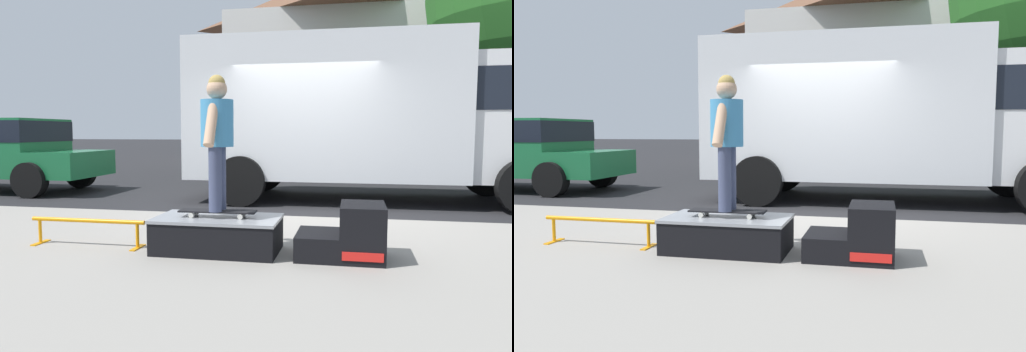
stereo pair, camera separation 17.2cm
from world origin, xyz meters
TOP-DOWN VIEW (x-y plane):
  - ground_plane at (0.00, 0.00)m, footprint 140.00×140.00m
  - sidewalk_slab at (0.00, -3.00)m, footprint 50.00×5.00m
  - skate_box at (-0.48, -2.68)m, footprint 1.25×0.72m
  - kicker_ramp at (0.82, -2.68)m, footprint 0.83×0.64m
  - grind_rail at (-1.91, -2.72)m, footprint 1.29×0.28m
  - skateboard at (-0.48, -2.69)m, footprint 0.79×0.23m
  - skater_kid at (-0.48, -2.69)m, footprint 0.33×0.69m
  - box_truck at (1.25, 2.20)m, footprint 6.91×2.63m
  - house_behind at (0.32, 14.69)m, footprint 9.54×8.23m

SIDE VIEW (x-z plane):
  - ground_plane at x=0.00m, z-range 0.00..0.00m
  - sidewalk_slab at x=0.00m, z-range 0.00..0.12m
  - skate_box at x=-0.48m, z-range 0.13..0.49m
  - grind_rail at x=-1.91m, z-range 0.19..0.48m
  - kicker_ramp at x=0.82m, z-range 0.08..0.60m
  - skateboard at x=-0.48m, z-range 0.49..0.56m
  - skater_kid at x=-0.48m, z-range 0.66..2.01m
  - box_truck at x=1.25m, z-range 0.18..3.23m
  - house_behind at x=0.32m, z-range 0.04..8.44m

